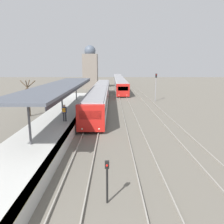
% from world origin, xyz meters
% --- Properties ---
extents(platform_canopy, '(4.00, 24.99, 3.33)m').
position_xyz_m(platform_canopy, '(-3.64, 20.79, 4.16)').
color(platform_canopy, '#4C515B').
rests_on(platform_canopy, station_platform).
extents(person_on_platform, '(0.40, 0.40, 1.66)m').
position_xyz_m(person_on_platform, '(-2.67, 17.21, 1.93)').
color(person_on_platform, '#2D2D33').
rests_on(person_on_platform, station_platform).
extents(train_near, '(2.67, 34.80, 2.93)m').
position_xyz_m(train_near, '(0.00, 33.26, 1.63)').
color(train_near, red).
rests_on(train_near, ground_plane).
extents(train_far, '(2.66, 48.77, 2.89)m').
position_xyz_m(train_far, '(4.18, 63.89, 1.61)').
color(train_far, red).
rests_on(train_far, ground_plane).
extents(signal_post_near, '(0.20, 0.21, 2.12)m').
position_xyz_m(signal_post_near, '(1.77, 5.49, 1.30)').
color(signal_post_near, black).
rests_on(signal_post_near, ground_plane).
extents(signal_mast_far, '(0.28, 0.29, 4.95)m').
position_xyz_m(signal_mast_far, '(9.86, 35.54, 3.12)').
color(signal_mast_far, gray).
rests_on(signal_mast_far, ground_plane).
extents(distant_domed_building, '(4.07, 4.07, 11.92)m').
position_xyz_m(distant_domed_building, '(-4.18, 59.54, 5.66)').
color(distant_domed_building, slate).
rests_on(distant_domed_building, ground_plane).
extents(bare_tree_background, '(2.12, 1.35, 4.61)m').
position_xyz_m(bare_tree_background, '(-8.56, 23.51, 2.14)').
color(bare_tree_background, '#4C3D2D').
rests_on(bare_tree_background, ground_plane).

